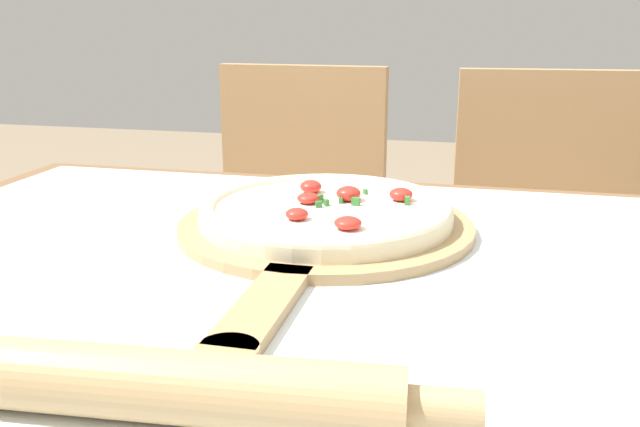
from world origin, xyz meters
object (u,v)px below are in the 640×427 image
object	(u,v)px
pizza_peel	(322,231)
chair_right	(545,260)
chair_left	(292,241)
pizza	(326,211)
rolling_pin	(116,381)

from	to	relation	value
pizza_peel	chair_right	xyz separation A→B (m)	(0.32, 0.64, -0.24)
chair_left	pizza	bearing A→B (deg)	-68.45
chair_right	pizza	bearing A→B (deg)	-121.71
pizza	chair_right	bearing A→B (deg)	62.41
chair_left	rolling_pin	bearing A→B (deg)	-78.39
pizza_peel	chair_left	xyz separation A→B (m)	(-0.22, 0.64, -0.24)
pizza	chair_left	bearing A→B (deg)	109.50
pizza	chair_right	distance (m)	0.74
pizza_peel	chair_right	world-z (taller)	chair_right
pizza_peel	rolling_pin	xyz separation A→B (m)	(-0.04, -0.39, 0.02)
pizza_peel	chair_left	bearing A→B (deg)	108.89
chair_right	rolling_pin	bearing A→B (deg)	-113.73
pizza_peel	chair_right	bearing A→B (deg)	63.15
chair_left	chair_right	bearing A→B (deg)	2.03
pizza	rolling_pin	bearing A→B (deg)	-96.18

